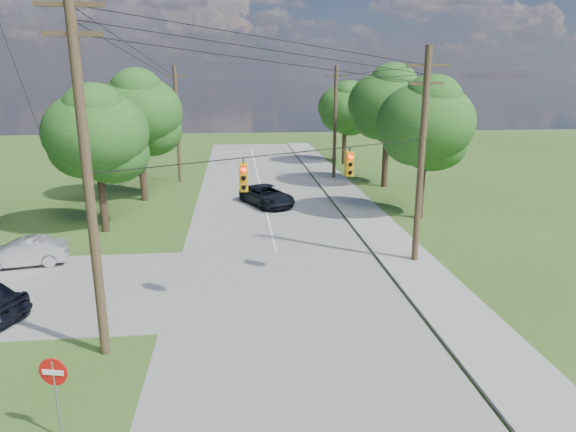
{
  "coord_description": "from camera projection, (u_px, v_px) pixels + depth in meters",
  "views": [
    {
      "loc": [
        0.01,
        -15.8,
        9.13
      ],
      "look_at": [
        2.12,
        5.0,
        3.41
      ],
      "focal_mm": 32.0,
      "sensor_mm": 36.0,
      "label": 1
    }
  ],
  "objects": [
    {
      "name": "pole_north_w",
      "position": [
        177.0,
        123.0,
        44.52
      ],
      "size": [
        2.0,
        0.32,
        10.0
      ],
      "color": "#4D3D28",
      "rests_on": "ground"
    },
    {
      "name": "car_cross_silver",
      "position": [
        23.0,
        253.0,
        25.27
      ],
      "size": [
        4.32,
        2.18,
        1.36
      ],
      "primitive_type": "imported",
      "rotation": [
        0.0,
        0.0,
        -1.38
      ],
      "color": "#B0B3B7",
      "rests_on": "cross_road"
    },
    {
      "name": "main_road",
      "position": [
        285.0,
        290.0,
        22.56
      ],
      "size": [
        10.0,
        100.0,
        0.03
      ],
      "primitive_type": "cube",
      "color": "gray",
      "rests_on": "ground"
    },
    {
      "name": "tree_w_mid",
      "position": [
        138.0,
        112.0,
        37.22
      ],
      "size": [
        6.4,
        6.4,
        9.22
      ],
      "color": "#453122",
      "rests_on": "ground"
    },
    {
      "name": "pole_ne",
      "position": [
        422.0,
        155.0,
        24.67
      ],
      "size": [
        2.0,
        0.32,
        10.5
      ],
      "color": "#4D3D28",
      "rests_on": "ground"
    },
    {
      "name": "ground",
      "position": [
        241.0,
        352.0,
        17.57
      ],
      "size": [
        140.0,
        140.0,
        0.0
      ],
      "primitive_type": "plane",
      "color": "#2F4E1A",
      "rests_on": "ground"
    },
    {
      "name": "tree_w_near",
      "position": [
        96.0,
        133.0,
        29.62
      ],
      "size": [
        6.0,
        6.0,
        8.4
      ],
      "color": "#453122",
      "rests_on": "ground"
    },
    {
      "name": "traffic_signals",
      "position": [
        300.0,
        169.0,
        20.62
      ],
      "size": [
        4.91,
        3.27,
        1.05
      ],
      "color": "orange",
      "rests_on": "ground"
    },
    {
      "name": "pole_sw",
      "position": [
        87.0,
        173.0,
        15.86
      ],
      "size": [
        2.0,
        0.32,
        12.0
      ],
      "color": "#4D3D28",
      "rests_on": "ground"
    },
    {
      "name": "sidewalk_east",
      "position": [
        432.0,
        283.0,
        23.2
      ],
      "size": [
        2.6,
        100.0,
        0.12
      ],
      "primitive_type": "cube",
      "color": "gray",
      "rests_on": "ground"
    },
    {
      "name": "car_main_north",
      "position": [
        267.0,
        195.0,
        37.2
      ],
      "size": [
        4.33,
        5.7,
        1.44
      ],
      "primitive_type": "imported",
      "rotation": [
        0.0,
        0.0,
        0.43
      ],
      "color": "black",
      "rests_on": "main_road"
    },
    {
      "name": "pole_north_e",
      "position": [
        335.0,
        122.0,
        45.87
      ],
      "size": [
        2.0,
        0.32,
        10.0
      ],
      "color": "#4D3D28",
      "rests_on": "ground"
    },
    {
      "name": "power_lines",
      "position": [
        263.0,
        75.0,
        26.38
      ],
      "size": [
        13.93,
        29.62,
        4.93
      ],
      "color": "black",
      "rests_on": "ground"
    },
    {
      "name": "tree_e_mid",
      "position": [
        388.0,
        104.0,
        41.92
      ],
      "size": [
        6.6,
        6.6,
        9.64
      ],
      "color": "#453122",
      "rests_on": "ground"
    },
    {
      "name": "do_not_enter_sign",
      "position": [
        54.0,
        380.0,
        12.98
      ],
      "size": [
        0.76,
        0.2,
        2.31
      ],
      "rotation": [
        0.0,
        0.0,
        -0.21
      ],
      "color": "gray",
      "rests_on": "ground"
    },
    {
      "name": "tree_e_near",
      "position": [
        426.0,
        123.0,
        32.44
      ],
      "size": [
        6.2,
        6.2,
        8.81
      ],
      "color": "#453122",
      "rests_on": "ground"
    },
    {
      "name": "tree_e_far",
      "position": [
        345.0,
        108.0,
        53.59
      ],
      "size": [
        5.8,
        5.8,
        8.32
      ],
      "color": "#453122",
      "rests_on": "ground"
    },
    {
      "name": "tree_w_far",
      "position": [
        136.0,
        109.0,
        46.71
      ],
      "size": [
        6.0,
        6.0,
        8.73
      ],
      "color": "#453122",
      "rests_on": "ground"
    }
  ]
}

